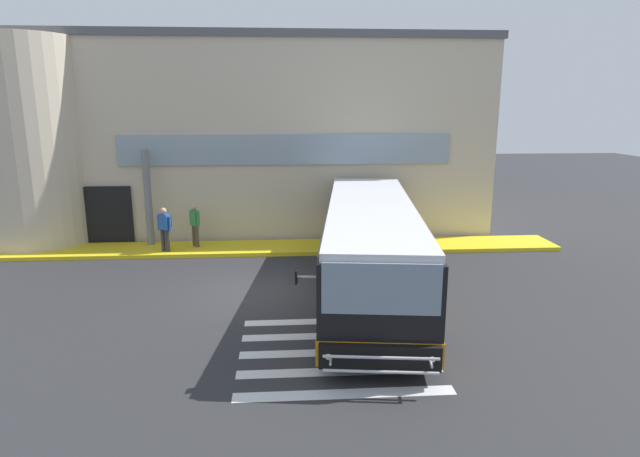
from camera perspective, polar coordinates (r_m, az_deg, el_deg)
name	(u,v)px	position (r m, az deg, el deg)	size (l,w,h in m)	color
ground_plane	(257,292)	(16.33, -6.82, -6.81)	(80.00, 90.00, 0.02)	#2B2B2D
bay_paint_stripes	(336,352)	(12.49, 1.70, -13.17)	(4.40, 3.96, 0.01)	silver
terminal_building	(252,133)	(26.99, -7.38, 10.17)	(21.01, 13.80, 8.37)	beige
boarding_curb	(262,248)	(20.88, -6.22, -2.09)	(23.21, 2.00, 0.15)	yellow
entry_support_column	(148,198)	(21.68, -18.02, 3.19)	(0.28, 0.28, 3.75)	slate
bus_main_foreground	(370,248)	(15.99, 5.42, -2.15)	(4.37, 11.89, 2.70)	black
passenger_near_column	(165,226)	(20.63, -16.36, 0.23)	(0.55, 0.48, 1.68)	#2D2D33
passenger_by_doorway	(195,223)	(21.04, -13.32, 0.57)	(0.41, 0.47, 1.68)	#4C4233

